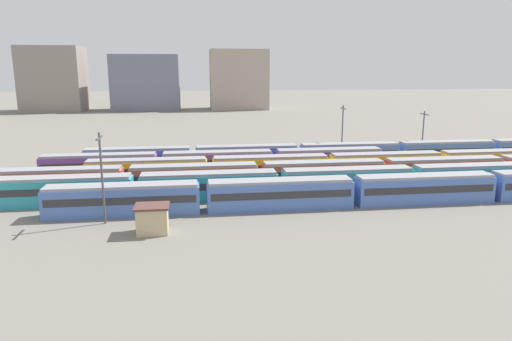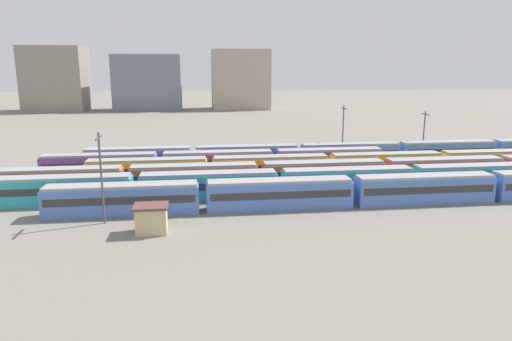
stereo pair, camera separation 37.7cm
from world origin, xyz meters
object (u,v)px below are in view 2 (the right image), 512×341
(train_track_4, at_px, (218,162))
(signal_hut, at_px, (151,219))
(train_track_2, at_px, (384,172))
(catenary_pole_2, at_px, (101,174))
(catenary_pole_1, at_px, (424,132))
(catenary_pole_3, at_px, (343,130))
(train_track_1, at_px, (412,179))
(train_track_5, at_px, (350,153))
(train_track_3, at_px, (386,164))
(train_track_0, at_px, (492,186))

(train_track_4, xyz_separation_m, signal_hut, (-8.38, -27.52, -0.35))
(train_track_2, relative_size, catenary_pole_2, 10.91)
(catenary_pole_1, bearing_deg, catenary_pole_3, 179.42)
(train_track_1, relative_size, signal_hut, 31.25)
(train_track_1, bearing_deg, signal_hut, -161.09)
(train_track_1, distance_m, catenary_pole_1, 27.23)
(train_track_2, bearing_deg, train_track_5, 90.47)
(train_track_1, xyz_separation_m, catenary_pole_1, (13.35, 23.52, 3.20))
(train_track_1, distance_m, train_track_2, 5.55)
(train_track_3, relative_size, train_track_5, 1.00)
(train_track_4, relative_size, catenary_pole_1, 6.10)
(train_track_3, bearing_deg, catenary_pole_1, 45.53)
(train_track_3, bearing_deg, train_track_2, -114.86)
(catenary_pole_2, distance_m, catenary_pole_3, 49.35)
(train_track_1, height_order, train_track_5, same)
(train_track_2, relative_size, signal_hut, 31.25)
(train_track_1, relative_size, train_track_3, 1.20)
(train_track_0, bearing_deg, catenary_pole_2, -176.55)
(train_track_0, relative_size, train_track_5, 1.20)
(train_track_0, distance_m, train_track_1, 9.98)
(train_track_2, bearing_deg, train_track_1, -69.58)
(catenary_pole_3, bearing_deg, train_track_4, -161.24)
(train_track_3, height_order, train_track_5, same)
(train_track_0, relative_size, train_track_1, 1.00)
(train_track_1, bearing_deg, train_track_3, 87.39)
(train_track_2, height_order, train_track_3, same)
(train_track_2, relative_size, train_track_4, 2.02)
(train_track_4, xyz_separation_m, catenary_pole_2, (-13.94, -23.75, 3.80))
(train_track_1, height_order, train_track_4, same)
(train_track_2, xyz_separation_m, train_track_3, (2.41, 5.20, 0.00))
(train_track_4, bearing_deg, catenary_pole_2, -120.41)
(train_track_4, distance_m, signal_hut, 28.77)
(train_track_4, distance_m, catenary_pole_1, 40.66)
(train_track_1, height_order, train_track_2, same)
(train_track_0, height_order, train_track_2, same)
(train_track_0, bearing_deg, train_track_2, 135.15)
(train_track_0, relative_size, catenary_pole_3, 10.82)
(train_track_3, bearing_deg, train_track_5, 103.71)
(train_track_1, relative_size, train_track_5, 1.20)
(catenary_pole_1, bearing_deg, catenary_pole_2, -149.47)
(train_track_0, height_order, catenary_pole_3, catenary_pole_3)
(train_track_2, distance_m, catenary_pole_3, 18.89)
(train_track_2, bearing_deg, train_track_3, 65.14)
(train_track_4, distance_m, catenary_pole_3, 25.41)
(train_track_3, height_order, catenary_pole_2, catenary_pole_2)
(train_track_1, height_order, catenary_pole_1, catenary_pole_1)
(train_track_5, xyz_separation_m, catenary_pole_1, (15.42, 2.72, 3.20))
(train_track_3, height_order, catenary_pole_3, catenary_pole_3)
(train_track_2, distance_m, catenary_pole_1, 24.08)
(catenary_pole_1, bearing_deg, train_track_2, -129.85)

